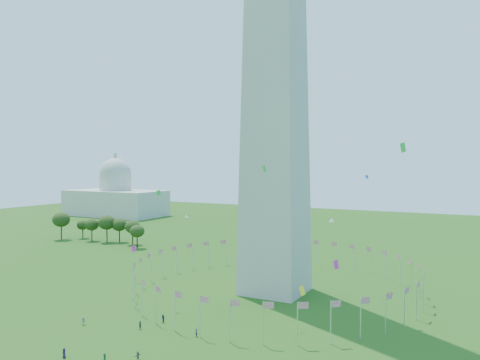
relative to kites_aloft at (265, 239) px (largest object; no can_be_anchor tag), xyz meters
name	(u,v)px	position (x,y,z in m)	size (l,w,h in m)	color
ground	(172,354)	(-7.36, -27.05, -19.27)	(600.00, 600.00, 0.00)	#1E4C11
flag_ring	(275,276)	(-7.36, 22.95, -14.77)	(80.24, 80.24, 9.00)	silver
capitol_building	(115,183)	(-187.36, 152.95, 3.73)	(70.00, 35.00, 46.00)	beige
kites_aloft	(265,239)	(0.00, 0.00, 0.00)	(87.94, 81.35, 34.47)	yellow
tree_line_west	(101,230)	(-114.39, 63.51, -13.55)	(55.83, 15.57, 13.04)	#314E1A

